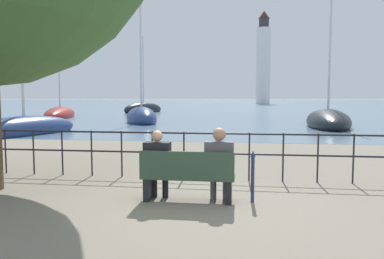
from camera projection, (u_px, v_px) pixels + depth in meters
name	position (u px, v px, depth m)	size (l,w,h in m)	color
ground_plane	(188.00, 201.00, 6.56)	(1000.00, 1000.00, 0.00)	gray
harbor_water	(242.00, 102.00, 163.07)	(600.00, 300.00, 0.01)	slate
park_bench	(188.00, 178.00, 6.47)	(1.62, 0.45, 0.90)	#334C38
seated_person_left	(158.00, 162.00, 6.59)	(0.46, 0.35, 1.23)	black
seated_person_right	(219.00, 161.00, 6.44)	(0.49, 0.35, 1.29)	#4C4C51
promenade_railing	(200.00, 148.00, 8.25)	(12.25, 0.04, 1.05)	black
closed_umbrella	(253.00, 173.00, 6.43)	(0.09, 0.09, 0.90)	navy
sailboat_0	(60.00, 114.00, 34.17)	(4.65, 8.80, 11.88)	maroon
sailboat_1	(143.00, 109.00, 45.17)	(4.24, 6.73, 9.62)	black
sailboat_2	(141.00, 118.00, 26.72)	(4.00, 5.81, 8.99)	navy
sailboat_3	(328.00, 121.00, 23.32)	(3.36, 8.31, 8.41)	black
sailboat_4	(24.00, 129.00, 18.07)	(3.34, 6.82, 7.08)	navy
harbor_lighthouse	(263.00, 61.00, 106.21)	(4.01, 4.01, 26.11)	white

